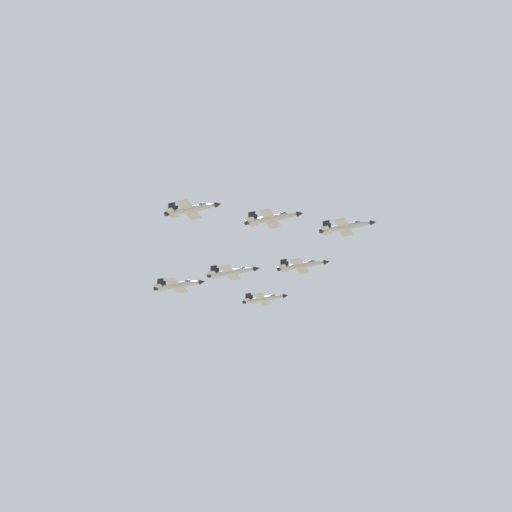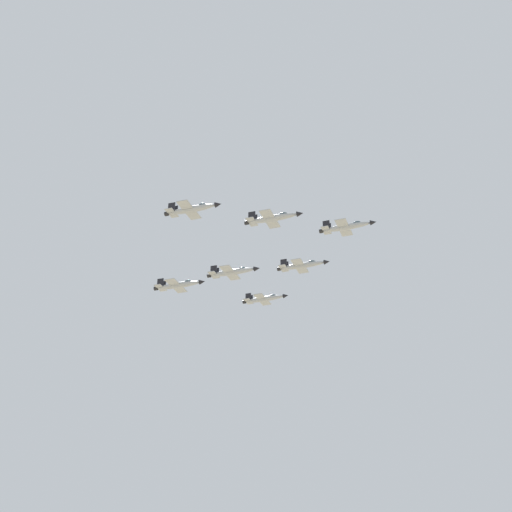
{
  "view_description": "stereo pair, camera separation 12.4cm",
  "coord_description": "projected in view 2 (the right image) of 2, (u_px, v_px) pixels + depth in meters",
  "views": [
    {
      "loc": [
        -177.44,
        41.11,
        34.85
      ],
      "look_at": [
        16.83,
        30.66,
        136.22
      ],
      "focal_mm": 47.15,
      "sensor_mm": 36.0,
      "label": 1
    },
    {
      "loc": [
        -177.45,
        40.99,
        34.85
      ],
      "look_at": [
        16.83,
        30.66,
        136.22
      ],
      "focal_mm": 47.15,
      "sensor_mm": 36.0,
      "label": 2
    }
  ],
  "objects": [
    {
      "name": "jet_left_wingman",
      "position": [
        302.0,
        265.0,
        231.05
      ],
      "size": [
        11.74,
        17.86,
        3.92
      ],
      "rotation": [
        0.0,
        0.0,
        4.33
      ],
      "color": "#9EA3A8"
    },
    {
      "name": "jet_trailing",
      "position": [
        178.0,
        285.0,
        224.65
      ],
      "size": [
        11.66,
        17.77,
        3.89
      ],
      "rotation": [
        0.0,
        0.0,
        4.34
      ],
      "color": "#9EA3A8"
    },
    {
      "name": "jet_right_outer",
      "position": [
        192.0,
        209.0,
        194.63
      ],
      "size": [
        11.22,
        17.07,
        3.75
      ],
      "rotation": [
        0.0,
        0.0,
        4.33
      ],
      "color": "#9EA3A8"
    },
    {
      "name": "jet_right_wingman",
      "position": [
        272.0,
        218.0,
        203.78
      ],
      "size": [
        11.69,
        17.81,
        3.9
      ],
      "rotation": [
        0.0,
        0.0,
        4.34
      ],
      "color": "#9EA3A8"
    },
    {
      "name": "jet_left_outer",
      "position": [
        264.0,
        299.0,
        249.15
      ],
      "size": [
        11.22,
        16.95,
        3.76
      ],
      "rotation": [
        0.0,
        0.0,
        4.3
      ],
      "color": "#9EA3A8"
    },
    {
      "name": "jet_slot_rear",
      "position": [
        232.0,
        272.0,
        219.75
      ],
      "size": [
        11.51,
        17.53,
        3.84
      ],
      "rotation": [
        0.0,
        0.0,
        4.34
      ],
      "color": "#9EA3A8"
    },
    {
      "name": "jet_lead",
      "position": [
        346.0,
        227.0,
        212.88
      ],
      "size": [
        11.59,
        17.59,
        3.88
      ],
      "rotation": [
        0.0,
        0.0,
        4.32
      ],
      "color": "#9EA3A8"
    }
  ]
}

